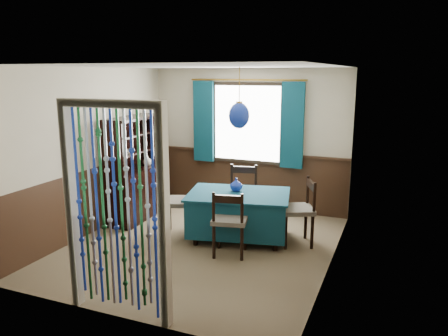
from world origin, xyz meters
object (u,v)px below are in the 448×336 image
at_px(chair_far, 242,194).
at_px(pendant_lamp, 239,115).
at_px(sideboard, 136,183).
at_px(vase_sideboard, 147,160).
at_px(dining_table, 238,212).
at_px(chair_near, 230,221).
at_px(vase_table, 236,185).
at_px(bowl_shelf, 126,151).
at_px(chair_right, 299,210).
at_px(chair_left, 178,202).

bearing_deg(chair_far, pendant_lamp, 91.16).
distance_m(sideboard, vase_sideboard, 0.46).
height_order(dining_table, vase_sideboard, vase_sideboard).
distance_m(chair_far, vase_sideboard, 1.78).
distance_m(chair_near, vase_table, 0.80).
xyz_separation_m(chair_far, pendant_lamp, (0.16, -0.62, 1.32)).
bearing_deg(bowl_shelf, chair_right, 4.10).
height_order(dining_table, sideboard, sideboard).
relative_size(chair_right, pendant_lamp, 1.13).
xyz_separation_m(chair_right, vase_sideboard, (-2.75, 0.42, 0.44)).
height_order(dining_table, bowl_shelf, bowl_shelf).
height_order(chair_right, pendant_lamp, pendant_lamp).
relative_size(sideboard, bowl_shelf, 7.24).
relative_size(chair_left, bowl_shelf, 4.10).
xyz_separation_m(dining_table, pendant_lamp, (-0.00, 0.00, 1.42)).
xyz_separation_m(chair_near, vase_sideboard, (-1.99, 1.18, 0.47)).
xyz_separation_m(sideboard, vase_table, (1.87, -0.18, 0.19)).
bearing_deg(chair_near, sideboard, 144.25).
relative_size(chair_left, chair_right, 1.01).
relative_size(chair_near, chair_right, 0.95).
distance_m(chair_left, bowl_shelf, 1.20).
distance_m(chair_right, pendant_lamp, 1.59).
bearing_deg(chair_far, vase_table, 85.68).
bearing_deg(bowl_shelf, chair_near, -15.61).
relative_size(chair_near, vase_table, 5.09).
bearing_deg(vase_sideboard, bowl_shelf, -90.00).
bearing_deg(sideboard, vase_table, -8.29).
bearing_deg(chair_near, chair_far, 89.77).
bearing_deg(dining_table, sideboard, 159.34).
distance_m(dining_table, pendant_lamp, 1.42).
height_order(dining_table, chair_far, chair_far).
xyz_separation_m(chair_near, chair_right, (0.77, 0.75, 0.02)).
relative_size(vase_table, vase_sideboard, 0.97).
xyz_separation_m(chair_near, chair_far, (-0.26, 1.22, 0.02)).
height_order(sideboard, bowl_shelf, sideboard).
relative_size(dining_table, chair_right, 1.71).
distance_m(chair_near, vase_sideboard, 2.35).
relative_size(dining_table, chair_far, 1.71).
bearing_deg(chair_right, vase_table, 67.11).
xyz_separation_m(chair_right, pendant_lamp, (-0.86, -0.15, 1.33)).
distance_m(vase_table, bowl_shelf, 1.86).
relative_size(chair_left, vase_table, 5.41).
bearing_deg(vase_table, chair_left, -160.35).
height_order(dining_table, chair_right, chair_right).
height_order(chair_near, vase_sideboard, vase_sideboard).
xyz_separation_m(pendant_lamp, vase_sideboard, (-1.89, 0.57, -0.88)).
height_order(chair_far, chair_left, chair_left).
bearing_deg(bowl_shelf, dining_table, 1.54).
relative_size(sideboard, vase_table, 9.56).
relative_size(dining_table, vase_table, 9.13).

